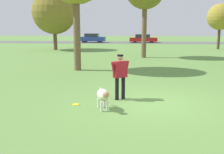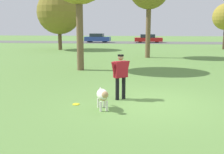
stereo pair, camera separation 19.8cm
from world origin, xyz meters
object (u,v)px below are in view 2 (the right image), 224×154
(frisbee, at_px, (76,104))
(tree_far_left, at_px, (59,12))
(person, at_px, (121,73))
(dog, at_px, (103,95))
(parked_car_red, at_px, (148,39))
(parked_car_blue, at_px, (97,38))

(frisbee, height_order, tree_far_left, tree_far_left)
(frisbee, bearing_deg, person, 29.08)
(tree_far_left, bearing_deg, dog, -69.38)
(person, relative_size, dog, 1.61)
(tree_far_left, relative_size, parked_car_red, 1.46)
(person, relative_size, parked_car_blue, 0.39)
(tree_far_left, height_order, parked_car_blue, tree_far_left)
(tree_far_left, distance_m, parked_car_blue, 13.58)
(tree_far_left, bearing_deg, person, -66.99)
(dog, bearing_deg, person, 139.37)
(frisbee, bearing_deg, dog, -24.96)
(frisbee, relative_size, tree_far_left, 0.04)
(frisbee, bearing_deg, tree_far_left, 108.59)
(person, xyz_separation_m, parked_car_red, (1.78, 32.15, -0.31))
(person, relative_size, parked_car_red, 0.37)
(person, distance_m, frisbee, 1.84)
(parked_car_blue, height_order, parked_car_red, parked_car_blue)
(dog, xyz_separation_m, parked_car_blue, (-5.58, 32.95, 0.23))
(tree_far_left, bearing_deg, parked_car_red, 54.14)
(tree_far_left, bearing_deg, frisbee, -71.41)
(person, height_order, dog, person)
(person, distance_m, parked_car_red, 32.20)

